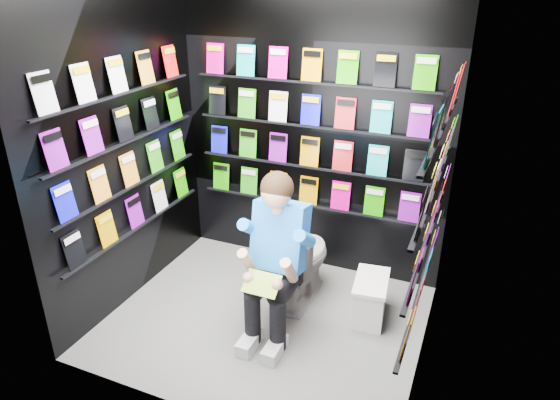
% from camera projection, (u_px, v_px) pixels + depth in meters
% --- Properties ---
extents(floor, '(2.40, 2.40, 0.00)m').
position_uv_depth(floor, '(265.00, 320.00, 4.00)').
color(floor, slate).
rests_on(floor, ground).
extents(wall_back, '(2.40, 0.04, 2.60)m').
position_uv_depth(wall_back, '(311.00, 131.00, 4.30)').
color(wall_back, black).
rests_on(wall_back, floor).
extents(wall_front, '(2.40, 0.04, 2.60)m').
position_uv_depth(wall_front, '(183.00, 230.00, 2.62)').
color(wall_front, black).
rests_on(wall_front, floor).
extents(wall_left, '(0.04, 2.00, 2.60)m').
position_uv_depth(wall_left, '(123.00, 147.00, 3.89)').
color(wall_left, black).
rests_on(wall_left, floor).
extents(wall_right, '(0.04, 2.00, 2.60)m').
position_uv_depth(wall_right, '(442.00, 195.00, 3.03)').
color(wall_right, black).
rests_on(wall_right, floor).
extents(comics_back, '(2.10, 0.06, 1.37)m').
position_uv_depth(comics_back, '(310.00, 131.00, 4.27)').
color(comics_back, red).
rests_on(comics_back, wall_back).
extents(comics_left, '(0.06, 1.70, 1.37)m').
position_uv_depth(comics_left, '(126.00, 147.00, 3.88)').
color(comics_left, red).
rests_on(comics_left, wall_left).
extents(comics_right, '(0.06, 1.70, 1.37)m').
position_uv_depth(comics_right, '(437.00, 194.00, 3.04)').
color(comics_right, red).
rests_on(comics_right, wall_right).
extents(toilet, '(0.42, 0.75, 0.73)m').
position_uv_depth(toilet, '(299.00, 260.00, 4.14)').
color(toilet, white).
rests_on(toilet, floor).
extents(longbox, '(0.28, 0.45, 0.32)m').
position_uv_depth(longbox, '(370.00, 300.00, 3.98)').
color(longbox, white).
rests_on(longbox, floor).
extents(longbox_lid, '(0.31, 0.47, 0.03)m').
position_uv_depth(longbox_lid, '(372.00, 282.00, 3.90)').
color(longbox_lid, white).
rests_on(longbox_lid, longbox).
extents(reader, '(0.53, 0.77, 1.41)m').
position_uv_depth(reader, '(281.00, 237.00, 3.66)').
color(reader, '#2982EF').
rests_on(reader, toilet).
extents(held_comic, '(0.26, 0.15, 0.11)m').
position_uv_depth(held_comic, '(262.00, 284.00, 3.44)').
color(held_comic, '#209526').
rests_on(held_comic, reader).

